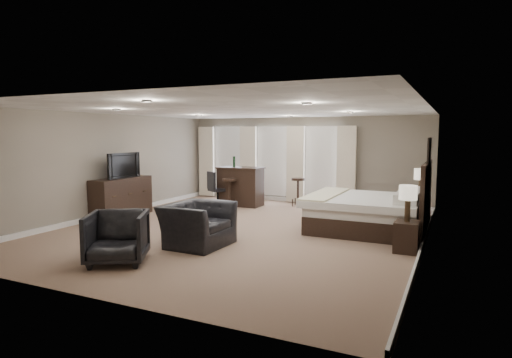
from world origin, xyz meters
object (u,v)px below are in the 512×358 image
at_px(bar_stool_right, 298,192).
at_px(armchair_far, 117,235).
at_px(desk_chair, 218,188).
at_px(bar_stool_left, 229,193).
at_px(bed, 371,196).
at_px(tv, 121,175).
at_px(lamp_far, 421,183).
at_px(nightstand_near, 406,237).
at_px(dresser, 122,197).
at_px(lamp_near, 408,204).
at_px(bar_counter, 241,186).
at_px(armchair_near, 197,217).
at_px(nightstand_far, 420,209).

bearing_deg(bar_stool_right, armchair_far, -96.97).
relative_size(armchair_far, desk_chair, 0.92).
bearing_deg(bar_stool_left, bed, -16.04).
xyz_separation_m(tv, desk_chair, (1.37, 2.50, -0.56)).
xyz_separation_m(lamp_far, bar_stool_left, (-5.05, -0.25, -0.53)).
relative_size(nightstand_near, dresser, 0.32).
distance_m(lamp_near, lamp_far, 2.90).
xyz_separation_m(bed, lamp_far, (0.89, 1.45, 0.18)).
bearing_deg(bar_counter, bar_stool_left, -100.11).
distance_m(nightstand_near, desk_chair, 6.25).
bearing_deg(bed, bar_stool_right, 137.31).
height_order(bar_stool_left, desk_chair, desk_chair).
height_order(bar_counter, bar_stool_right, bar_counter).
distance_m(lamp_near, armchair_far, 5.00).
xyz_separation_m(bar_stool_left, bar_stool_right, (1.66, 1.11, -0.01)).
relative_size(nightstand_near, armchair_near, 0.45).
bearing_deg(dresser, armchair_near, -25.62).
relative_size(armchair_near, armchair_far, 1.32).
height_order(bed, armchair_far, bed).
bearing_deg(desk_chair, bed, -163.90).
bearing_deg(lamp_far, armchair_near, -131.32).
bearing_deg(lamp_near, bar_counter, 147.51).
bearing_deg(nightstand_far, armchair_far, -126.67).
bearing_deg(dresser, desk_chair, 61.30).
height_order(lamp_far, armchair_far, lamp_far).
bearing_deg(armchair_near, lamp_far, -39.81).
distance_m(lamp_near, bar_counter, 5.89).
relative_size(tv, desk_chair, 1.09).
height_order(bar_counter, desk_chair, bar_counter).
distance_m(dresser, bar_stool_right, 4.89).
height_order(tv, desk_chair, tv).
bearing_deg(lamp_near, nightstand_far, 90.00).
bearing_deg(bar_counter, bar_stool_right, 20.80).
xyz_separation_m(nightstand_far, bar_stool_right, (-3.39, 0.86, 0.10)).
bearing_deg(lamp_near, armchair_near, -161.43).
distance_m(nightstand_near, bar_counter, 5.89).
height_order(dresser, desk_chair, desk_chair).
bearing_deg(nightstand_far, armchair_near, -131.32).
distance_m(armchair_near, bar_stool_right, 4.98).
xyz_separation_m(lamp_far, bar_counter, (-4.96, 0.26, -0.37)).
bearing_deg(dresser, bar_stool_left, 50.67).
bearing_deg(armchair_far, lamp_near, 2.86).
bearing_deg(desk_chair, dresser, 94.27).
bearing_deg(dresser, lamp_near, -3.04).
distance_m(armchair_far, bar_counter, 5.93).
relative_size(nightstand_far, dresser, 0.36).
relative_size(lamp_near, armchair_far, 0.70).
bearing_deg(armchair_far, dresser, 101.45).
height_order(nightstand_near, armchair_far, armchair_far).
xyz_separation_m(lamp_far, desk_chair, (-5.55, -0.04, -0.44)).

